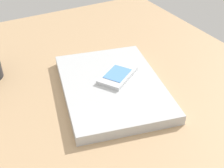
# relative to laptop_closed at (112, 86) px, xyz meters

# --- Properties ---
(desk_surface) EXTENTS (1.20, 0.80, 0.03)m
(desk_surface) POSITION_rel_laptop_closed_xyz_m (-0.05, -0.03, -0.03)
(desk_surface) COLOR tan
(desk_surface) RESTS_ON ground
(laptop_closed) EXTENTS (0.37, 0.30, 0.02)m
(laptop_closed) POSITION_rel_laptop_closed_xyz_m (0.00, 0.00, 0.00)
(laptop_closed) COLOR #B7BABC
(laptop_closed) RESTS_ON desk_surface
(cell_phone_on_laptop) EXTENTS (0.11, 0.12, 0.01)m
(cell_phone_on_laptop) POSITION_rel_laptop_closed_xyz_m (0.01, -0.02, 0.02)
(cell_phone_on_laptop) COLOR silver
(cell_phone_on_laptop) RESTS_ON laptop_closed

